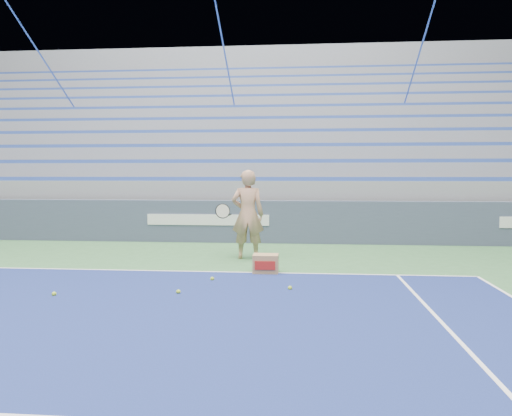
{
  "coord_description": "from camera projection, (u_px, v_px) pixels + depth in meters",
  "views": [
    {
      "loc": [
        2.42,
        3.0,
        1.81
      ],
      "look_at": [
        1.57,
        12.38,
        1.15
      ],
      "focal_mm": 35.0,
      "sensor_mm": 36.0,
      "label": 1
    }
  ],
  "objects": [
    {
      "name": "sponsor_barrier",
      "position": [
        209.0,
        221.0,
        13.1
      ],
      "size": [
        30.0,
        0.32,
        1.1
      ],
      "color": "#3D465E",
      "rests_on": "ground"
    },
    {
      "name": "bleachers",
      "position": [
        237.0,
        159.0,
        18.66
      ],
      "size": [
        31.0,
        9.15,
        7.3
      ],
      "color": "gray",
      "rests_on": "ground"
    },
    {
      "name": "tennis_player",
      "position": [
        248.0,
        214.0,
        10.5
      ],
      "size": [
        0.96,
        0.85,
        1.88
      ],
      "color": "tan",
      "rests_on": "ground"
    },
    {
      "name": "ball_box",
      "position": [
        266.0,
        264.0,
        9.02
      ],
      "size": [
        0.46,
        0.36,
        0.34
      ],
      "color": "#A57C4F",
      "rests_on": "ground"
    },
    {
      "name": "tennis_ball_0",
      "position": [
        54.0,
        294.0,
        7.33
      ],
      "size": [
        0.07,
        0.07,
        0.07
      ],
      "primitive_type": "sphere",
      "color": "#B9DD2D",
      "rests_on": "ground"
    },
    {
      "name": "tennis_ball_1",
      "position": [
        212.0,
        279.0,
        8.39
      ],
      "size": [
        0.07,
        0.07,
        0.07
      ],
      "primitive_type": "sphere",
      "color": "#B9DD2D",
      "rests_on": "ground"
    },
    {
      "name": "tennis_ball_2",
      "position": [
        290.0,
        288.0,
        7.72
      ],
      "size": [
        0.07,
        0.07,
        0.07
      ],
      "primitive_type": "sphere",
      "color": "#B9DD2D",
      "rests_on": "ground"
    },
    {
      "name": "tennis_ball_3",
      "position": [
        270.0,
        273.0,
        8.9
      ],
      "size": [
        0.07,
        0.07,
        0.07
      ],
      "primitive_type": "sphere",
      "color": "#B9DD2D",
      "rests_on": "ground"
    },
    {
      "name": "tennis_ball_4",
      "position": [
        178.0,
        292.0,
        7.47
      ],
      "size": [
        0.07,
        0.07,
        0.07
      ],
      "primitive_type": "sphere",
      "color": "#B9DD2D",
      "rests_on": "ground"
    }
  ]
}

